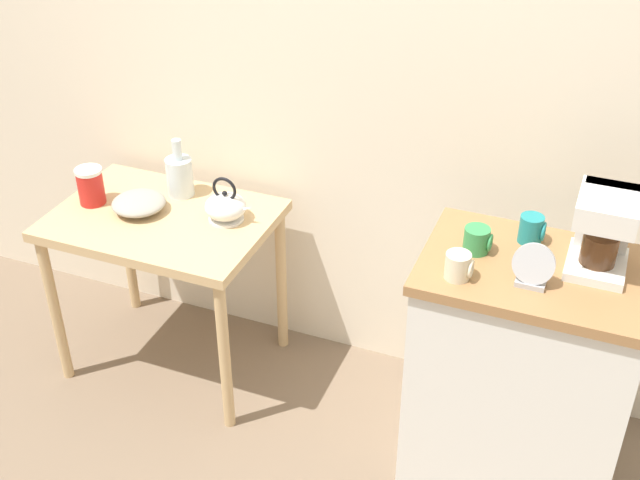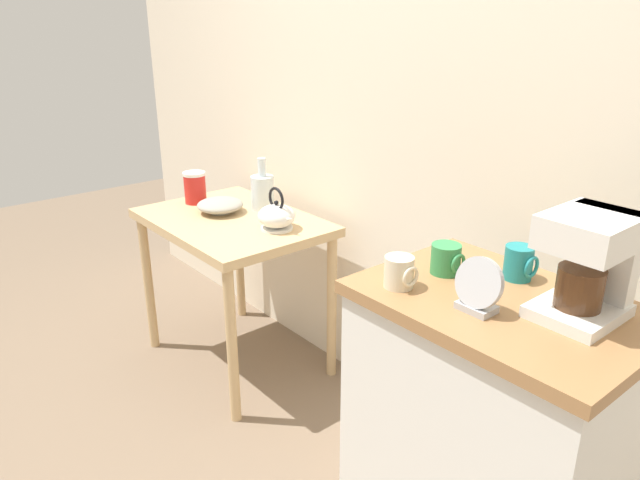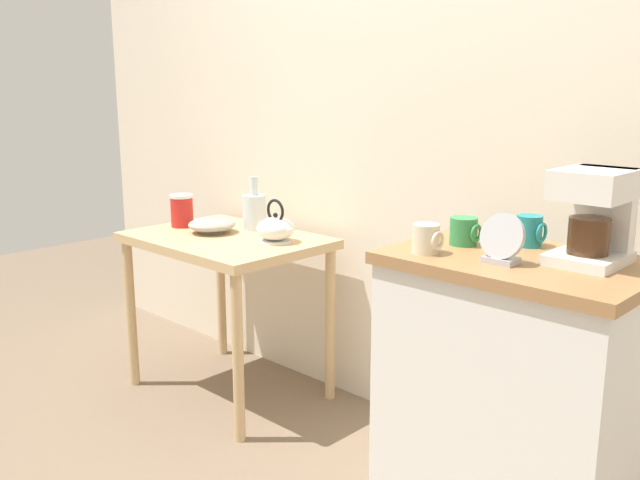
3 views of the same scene
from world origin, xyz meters
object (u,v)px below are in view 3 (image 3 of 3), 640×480
(bowl_stoneware, at_px, (212,225))
(mug_dark_teal, at_px, (530,231))
(teakettle, at_px, (276,229))
(canister_enamel, at_px, (182,211))
(mug_tall_green, at_px, (464,231))
(mug_small_cream, at_px, (426,239))
(glass_carafe_vase, at_px, (254,211))
(coffee_maker, at_px, (595,212))
(table_clock, at_px, (502,242))

(bowl_stoneware, bearing_deg, mug_dark_teal, 2.88)
(teakettle, distance_m, mug_dark_teal, 1.14)
(bowl_stoneware, xyz_separation_m, canister_enamel, (-0.21, -0.01, 0.04))
(teakettle, xyz_separation_m, mug_tall_green, (0.97, -0.12, 0.15))
(bowl_stoneware, xyz_separation_m, mug_small_cream, (1.30, -0.22, 0.17))
(canister_enamel, distance_m, mug_tall_green, 1.53)
(glass_carafe_vase, bearing_deg, mug_tall_green, -10.39)
(teakettle, relative_size, mug_small_cream, 2.25)
(coffee_maker, bearing_deg, table_clock, -133.36)
(mug_tall_green, distance_m, mug_dark_teal, 0.20)
(glass_carafe_vase, distance_m, mug_dark_teal, 1.40)
(bowl_stoneware, distance_m, canister_enamel, 0.21)
(bowl_stoneware, relative_size, table_clock, 1.49)
(coffee_maker, bearing_deg, mug_tall_green, -170.26)
(canister_enamel, height_order, table_clock, table_clock)
(mug_tall_green, bearing_deg, mug_dark_teal, 38.79)
(glass_carafe_vase, xyz_separation_m, table_clock, (1.43, -0.35, 0.14))
(teakettle, distance_m, mug_tall_green, 0.99)
(teakettle, xyz_separation_m, canister_enamel, (-0.55, -0.08, 0.02))
(glass_carafe_vase, height_order, coffee_maker, coffee_maker)
(glass_carafe_vase, xyz_separation_m, mug_dark_teal, (1.39, -0.10, 0.13))
(coffee_maker, distance_m, table_clock, 0.27)
(glass_carafe_vase, bearing_deg, table_clock, -13.67)
(bowl_stoneware, bearing_deg, mug_tall_green, -2.11)
(glass_carafe_vase, xyz_separation_m, coffee_maker, (1.61, -0.16, 0.22))
(bowl_stoneware, relative_size, teakettle, 1.07)
(mug_tall_green, xyz_separation_m, table_clock, (0.20, -0.12, 0.02))
(mug_small_cream, bearing_deg, mug_dark_teal, 59.19)
(coffee_maker, bearing_deg, teakettle, 177.73)
(canister_enamel, bearing_deg, mug_small_cream, -7.79)
(canister_enamel, xyz_separation_m, coffee_maker, (1.90, 0.03, 0.23))
(teakettle, bearing_deg, bowl_stoneware, -168.85)
(coffee_maker, bearing_deg, glass_carafe_vase, 174.20)
(mug_small_cream, bearing_deg, coffee_maker, 30.68)
(canister_enamel, relative_size, coffee_maker, 0.58)
(teakettle, bearing_deg, mug_dark_teal, 0.30)
(coffee_maker, xyz_separation_m, mug_small_cream, (-0.39, -0.23, -0.10))
(teakettle, height_order, mug_small_cream, mug_small_cream)
(mug_small_cream, bearing_deg, canister_enamel, 172.21)
(teakettle, relative_size, glass_carafe_vase, 0.81)
(bowl_stoneware, bearing_deg, glass_carafe_vase, 64.79)
(mug_dark_teal, relative_size, table_clock, 0.68)
(bowl_stoneware, distance_m, mug_small_cream, 1.33)
(teakettle, height_order, table_clock, table_clock)
(bowl_stoneware, distance_m, mug_dark_teal, 1.49)
(glass_carafe_vase, bearing_deg, coffee_maker, -5.80)
(bowl_stoneware, distance_m, mug_tall_green, 1.33)
(mug_tall_green, bearing_deg, mug_small_cream, -97.08)
(canister_enamel, bearing_deg, bowl_stoneware, 2.99)
(glass_carafe_vase, bearing_deg, mug_dark_teal, -4.28)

